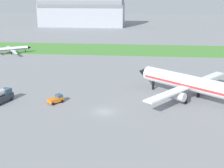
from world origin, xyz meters
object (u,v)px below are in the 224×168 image
Objects in this scene: airplane_taxiing_turboprop at (12,49)px; pushback_tug_near_gate at (56,99)px; fuel_truck_midfield at (1,96)px; airplane_midfield_jet at (189,83)px.

airplane_taxiing_turboprop reaches higher than pushback_tug_near_gate.
fuel_truck_midfield is (-13.08, -1.16, 0.67)m from pushback_tug_near_gate.
fuel_truck_midfield is at bearing 135.76° from pushback_tug_near_gate.
airplane_midfield_jet is at bearing -64.32° from fuel_truck_midfield.
airplane_midfield_jet is 83.11m from airplane_taxiing_turboprop.
airplane_taxiing_turboprop is at bearing 38.28° from fuel_truck_midfield.
airplane_taxiing_turboprop is 65.42m from pushback_tug_near_gate.
fuel_truck_midfield is at bearing -102.30° from airplane_taxiing_turboprop.
fuel_truck_midfield is (21.97, -56.37, -0.55)m from airplane_taxiing_turboprop.
airplane_midfield_jet is 6.99× the size of pushback_tug_near_gate.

